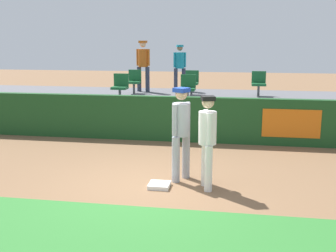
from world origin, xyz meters
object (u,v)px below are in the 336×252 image
at_px(first_base, 159,185).
at_px(seat_back_left, 134,80).
at_px(seat_front_left, 120,85).
at_px(seat_back_right, 259,82).
at_px(player_fielder_home, 207,136).
at_px(seat_front_center, 188,87).
at_px(spectator_hooded, 180,64).
at_px(player_runner_visitor, 181,127).
at_px(spectator_capped, 143,62).
at_px(seat_back_center, 192,81).

bearing_deg(first_base, seat_back_left, 107.88).
distance_m(seat_back_left, seat_front_left, 1.80).
bearing_deg(seat_back_left, seat_back_right, 0.00).
xyz_separation_m(player_fielder_home, seat_front_center, (-0.99, 5.06, 0.35)).
bearing_deg(player_fielder_home, spectator_hooded, 176.48).
height_order(first_base, spectator_hooded, spectator_hooded).
bearing_deg(seat_front_left, seat_back_right, 22.31).
xyz_separation_m(player_runner_visitor, spectator_capped, (-2.39, 7.01, 0.90)).
height_order(seat_back_left, seat_front_center, same).
distance_m(seat_back_left, seat_back_center, 2.08).
distance_m(first_base, seat_back_right, 7.42).
xyz_separation_m(first_base, spectator_hooded, (-0.75, 8.04, 1.86)).
xyz_separation_m(first_base, seat_front_left, (-2.25, 5.18, 1.34)).
bearing_deg(seat_front_center, first_base, -89.01).
distance_m(first_base, seat_back_left, 7.45).
bearing_deg(seat_back_right, seat_back_left, -180.00).
xyz_separation_m(seat_front_center, spectator_hooded, (-0.66, 2.86, 0.52)).
height_order(player_runner_visitor, spectator_capped, spectator_capped).
height_order(seat_back_left, spectator_hooded, spectator_hooded).
bearing_deg(spectator_capped, spectator_hooded, -148.26).
bearing_deg(seat_back_left, seat_back_center, 0.00).
xyz_separation_m(seat_back_left, spectator_capped, (0.21, 0.53, 0.61)).
relative_size(player_runner_visitor, seat_back_center, 2.23).
bearing_deg(spectator_hooded, seat_front_center, 83.16).
xyz_separation_m(seat_front_left, spectator_capped, (0.21, 2.33, 0.61)).
relative_size(seat_front_left, spectator_hooded, 0.49).
height_order(seat_back_right, spectator_hooded, spectator_hooded).
bearing_deg(seat_back_center, spectator_hooded, 118.63).
distance_m(player_runner_visitor, seat_front_center, 4.70).
relative_size(player_fielder_home, seat_front_left, 2.11).
relative_size(seat_back_right, spectator_hooded, 0.49).
xyz_separation_m(seat_front_left, spectator_hooded, (1.50, 2.86, 0.52)).
distance_m(seat_back_left, spectator_hooded, 1.91).
distance_m(seat_back_center, seat_front_left, 2.75).
relative_size(first_base, seat_front_center, 0.48).
bearing_deg(spectator_hooded, seat_back_center, 98.83).
xyz_separation_m(player_runner_visitor, seat_front_left, (-2.60, 4.67, 0.29)).
bearing_deg(seat_back_right, first_base, -107.03).
xyz_separation_m(first_base, seat_back_left, (-2.25, 6.98, 1.34)).
distance_m(player_fielder_home, seat_back_right, 6.98).
height_order(first_base, seat_back_center, seat_back_center).
distance_m(seat_front_center, spectator_hooded, 2.98).
distance_m(first_base, seat_front_left, 5.80).
bearing_deg(first_base, seat_front_left, 113.48).
bearing_deg(first_base, spectator_hooded, 95.32).
bearing_deg(first_base, seat_front_center, 90.99).
relative_size(player_runner_visitor, spectator_hooded, 1.09).
bearing_deg(player_fielder_home, seat_back_right, 154.50).
bearing_deg(seat_front_center, player_fielder_home, -78.95).
relative_size(player_fielder_home, player_runner_visitor, 0.95).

